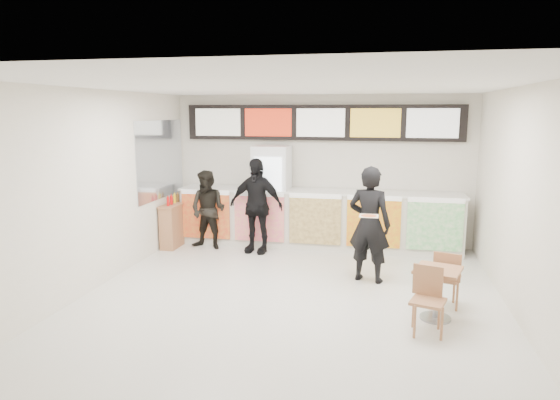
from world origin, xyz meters
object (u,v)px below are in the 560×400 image
(drinks_fridge, at_px, (272,196))
(cafe_table, at_px, (437,284))
(customer_mid, at_px, (256,206))
(customer_left, at_px, (208,210))
(service_counter, at_px, (318,219))
(condiment_ledge, at_px, (173,225))
(customer_main, at_px, (369,224))

(drinks_fridge, relative_size, cafe_table, 1.39)
(drinks_fridge, bearing_deg, customer_mid, -105.02)
(cafe_table, bearing_deg, customer_left, 164.17)
(service_counter, relative_size, drinks_fridge, 2.78)
(service_counter, height_order, customer_left, customer_left)
(drinks_fridge, xyz_separation_m, condiment_ledge, (-1.89, -0.57, -0.56))
(customer_mid, bearing_deg, customer_left, -174.23)
(drinks_fridge, height_order, customer_mid, drinks_fridge)
(cafe_table, xyz_separation_m, condiment_ledge, (-4.80, 2.63, -0.03))
(customer_main, xyz_separation_m, condiment_ledge, (-3.88, 1.29, -0.48))
(service_counter, distance_m, customer_main, 2.16)
(customer_main, distance_m, condiment_ledge, 4.12)
(customer_main, bearing_deg, service_counter, -44.39)
(drinks_fridge, xyz_separation_m, cafe_table, (2.92, -3.21, -0.53))
(service_counter, height_order, customer_main, customer_main)
(cafe_table, bearing_deg, drinks_fridge, 149.45)
(customer_main, distance_m, cafe_table, 1.69)
(customer_main, bearing_deg, condiment_ledge, -2.70)
(service_counter, relative_size, condiment_ledge, 5.42)
(customer_main, height_order, customer_left, customer_main)
(drinks_fridge, bearing_deg, cafe_table, -47.71)
(customer_main, height_order, cafe_table, customer_main)
(service_counter, height_order, cafe_table, service_counter)
(drinks_fridge, bearing_deg, customer_left, -153.60)
(customer_left, height_order, condiment_ledge, customer_left)
(customer_left, distance_m, condiment_ledge, 0.81)
(drinks_fridge, distance_m, customer_main, 2.73)
(customer_main, height_order, condiment_ledge, customer_main)
(customer_left, bearing_deg, drinks_fridge, 36.27)
(cafe_table, height_order, condiment_ledge, condiment_ledge)
(customer_mid, bearing_deg, condiment_ledge, -172.88)
(service_counter, xyz_separation_m, customer_main, (1.06, -1.85, 0.35))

